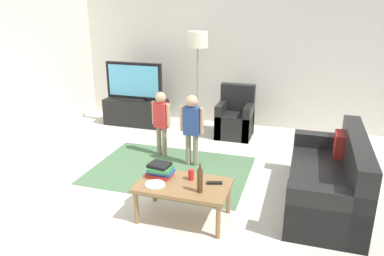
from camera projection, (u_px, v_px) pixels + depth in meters
The scene contains 16 objects.
ground at pixel (178, 191), 4.74m from camera, with size 7.80×7.80×0.00m, color beige.
wall_back at pixel (230, 53), 7.02m from camera, with size 6.00×0.12×2.70m, color silver.
area_rug at pixel (170, 170), 5.32m from camera, with size 2.20×1.60×0.01m, color #4C724C.
tv_stand at pixel (136, 112), 7.21m from camera, with size 1.20×0.44×0.50m.
tv at pixel (134, 82), 6.99m from camera, with size 1.10×0.28×0.71m.
couch at pixel (332, 182), 4.35m from camera, with size 0.80×1.80×0.86m.
armchair at pixel (235, 119), 6.61m from camera, with size 0.60×0.60×0.90m.
floor_lamp at pixel (198, 45), 6.59m from camera, with size 0.36×0.36×1.78m.
child_near_tv at pixel (161, 118), 5.65m from camera, with size 0.33×0.18×1.01m.
child_center at pixel (192, 124), 5.30m from camera, with size 0.35×0.17×1.05m.
coffee_table at pixel (183, 188), 4.05m from camera, with size 1.00×0.60×0.42m.
book_stack at pixel (160, 170), 4.18m from camera, with size 0.30×0.22×0.15m.
bottle at pixel (200, 180), 3.82m from camera, with size 0.06×0.06×0.32m.
tv_remote at pixel (214, 183), 4.03m from camera, with size 0.17×0.05×0.02m, color black.
soda_can at pixel (191, 175), 4.10m from camera, with size 0.07×0.07×0.12m, color red.
plate at pixel (155, 184), 4.00m from camera, with size 0.22×0.22×0.02m.
Camera 1 is at (1.42, -3.99, 2.30)m, focal length 35.01 mm.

